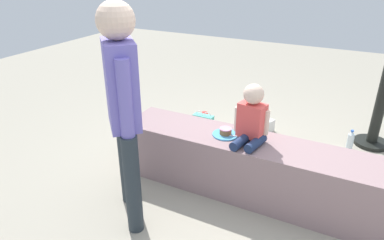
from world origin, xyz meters
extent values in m
plane|color=gray|center=(0.00, 0.00, 0.00)|extent=(12.00, 12.00, 0.00)
cube|color=gray|center=(0.00, 0.00, 0.25)|extent=(2.34, 0.47, 0.51)
cylinder|color=navy|center=(-0.09, -0.11, 0.55)|extent=(0.12, 0.26, 0.08)
cylinder|color=navy|center=(0.02, -0.09, 0.55)|extent=(0.12, 0.26, 0.08)
cube|color=#E94C48|center=(-0.06, 0.01, 0.69)|extent=(0.23, 0.17, 0.28)
sphere|color=beige|center=(-0.06, 0.01, 0.91)|extent=(0.16, 0.16, 0.16)
cylinder|color=beige|center=(-0.17, -0.01, 0.69)|extent=(0.05, 0.05, 0.21)
cylinder|color=beige|center=(0.06, 0.03, 0.69)|extent=(0.05, 0.05, 0.21)
cylinder|color=#262F37|center=(-0.65, -0.82, 0.39)|extent=(0.12, 0.12, 0.79)
cylinder|color=#262F37|center=(-0.90, -0.55, 0.39)|extent=(0.12, 0.12, 0.79)
cube|color=#6E64BF|center=(-0.77, -0.68, 1.09)|extent=(0.38, 0.38, 0.60)
sphere|color=beige|center=(-0.77, -0.68, 1.52)|extent=(0.25, 0.25, 0.25)
cylinder|color=#6E64BF|center=(-0.65, -0.81, 1.03)|extent=(0.09, 0.09, 0.57)
cylinder|color=#6E64BF|center=(-0.90, -0.56, 1.03)|extent=(0.09, 0.09, 0.57)
cylinder|color=#4CA5D8|center=(-0.27, 0.00, 0.52)|extent=(0.22, 0.22, 0.01)
cylinder|color=brown|center=(-0.27, 0.00, 0.54)|extent=(0.10, 0.10, 0.04)
cylinder|color=pink|center=(-0.27, 0.00, 0.57)|extent=(0.10, 0.10, 0.01)
cube|color=silver|center=(-0.21, -0.01, 0.52)|extent=(0.11, 0.04, 0.00)
cube|color=#59C6B2|center=(-0.78, 0.65, 0.17)|extent=(0.22, 0.08, 0.33)
torus|color=white|center=(-0.83, 0.65, 0.33)|extent=(0.09, 0.01, 0.09)
torus|color=white|center=(-0.73, 0.65, 0.33)|extent=(0.09, 0.01, 0.09)
cylinder|color=black|center=(0.89, 1.45, 0.02)|extent=(0.36, 0.36, 0.04)
cylinder|color=black|center=(0.89, 1.45, 0.62)|extent=(0.11, 0.11, 1.15)
cylinder|color=silver|center=(0.68, 1.22, 0.09)|extent=(0.07, 0.07, 0.18)
cone|color=silver|center=(0.68, 1.22, 0.20)|extent=(0.06, 0.06, 0.03)
cylinder|color=blue|center=(0.68, 1.22, 0.22)|extent=(0.03, 0.03, 0.02)
cylinder|color=red|center=(-1.01, 1.18, 0.05)|extent=(0.09, 0.09, 0.11)
cube|color=white|center=(-0.34, 1.22, 0.07)|extent=(0.38, 0.36, 0.15)
cube|color=black|center=(0.33, 0.55, 0.10)|extent=(0.32, 0.12, 0.20)
torus|color=black|center=(0.33, 0.55, 0.20)|extent=(0.24, 0.01, 0.24)
camera|label=1|loc=(0.67, -2.45, 1.87)|focal=32.53mm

